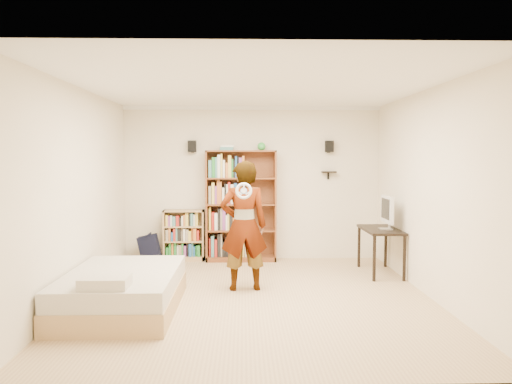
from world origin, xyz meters
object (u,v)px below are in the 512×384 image
daybed (123,286)px  person (244,226)px  computer_desk (380,251)px  tall_bookshelf (241,206)px  low_bookshelf (184,235)px

daybed → person: (1.44, 0.88, 0.59)m
computer_desk → tall_bookshelf: bearing=154.3°
low_bookshelf → computer_desk: (3.17, -1.09, -0.09)m
person → daybed: bearing=24.9°
tall_bookshelf → computer_desk: (2.17, -1.04, -0.61)m
daybed → person: size_ratio=1.12×
low_bookshelf → daybed: bearing=-97.8°
tall_bookshelf → daybed: 3.21m
daybed → person: 1.79m
low_bookshelf → daybed: size_ratio=0.45×
tall_bookshelf → person: bearing=-88.7°
tall_bookshelf → person: 1.93m
low_bookshelf → computer_desk: bearing=-18.9°
tall_bookshelf → computer_desk: bearing=-25.7°
computer_desk → person: 2.36m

